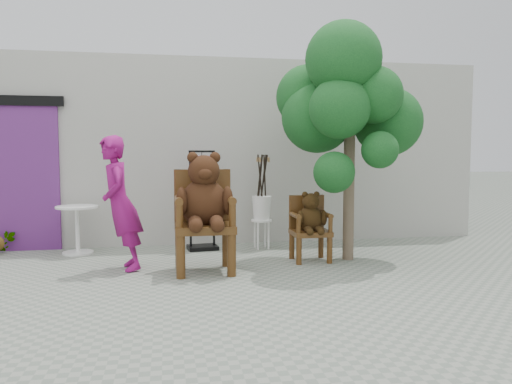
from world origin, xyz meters
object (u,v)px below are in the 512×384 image
chair_small (310,220)px  tree (344,101)px  display_stand (202,212)px  person (121,204)px  chair_big (204,204)px  cafe_table (77,224)px  stool_bucket (262,207)px

chair_small → tree: bearing=-1.6°
display_stand → tree: size_ratio=0.48×
display_stand → tree: (1.85, -1.07, 1.60)m
chair_small → person: (-2.49, -0.12, 0.28)m
chair_big → tree: (1.93, 0.37, 1.33)m
person → cafe_table: 1.44m
cafe_table → display_stand: bearing=0.0°
person → cafe_table: size_ratio=2.39×
chair_big → chair_small: bearing=14.5°
display_stand → stool_bucket: (0.91, -0.09, 0.06)m
chair_big → person: 1.06m
person → stool_bucket: person is taller
chair_small → cafe_table: (-3.22, 1.06, -0.12)m
display_stand → tree: tree is taller
chair_big → display_stand: (0.08, 1.44, -0.27)m
cafe_table → stool_bucket: bearing=-1.8°
chair_small → person: size_ratio=0.57×
display_stand → stool_bucket: display_stand is taller
tree → display_stand: bearing=150.0°
display_stand → person: bearing=-139.6°
stool_bucket → tree: (0.94, -0.98, 1.54)m
cafe_table → chair_big: bearing=-39.4°
chair_big → person: bearing=165.9°
chair_big → display_stand: bearing=87.0°
chair_big → chair_small: 1.55m
chair_small → stool_bucket: stool_bucket is taller
cafe_table → tree: (3.68, -1.07, 1.74)m
chair_big → stool_bucket: size_ratio=1.02×
person → display_stand: 1.63m
chair_small → cafe_table: chair_small is taller
person → stool_bucket: bearing=107.7°
tree → chair_small: bearing=178.4°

